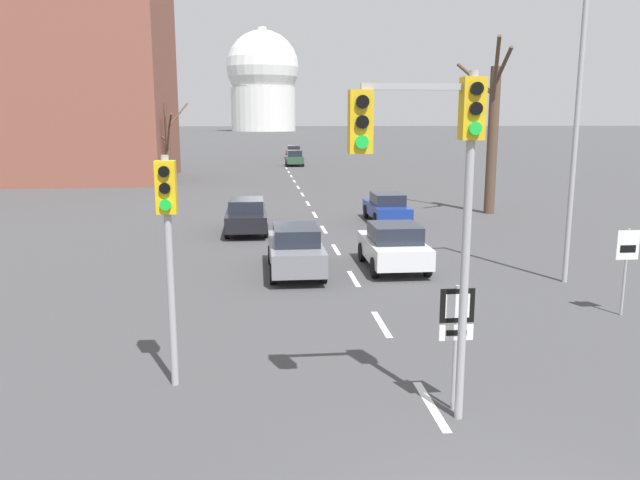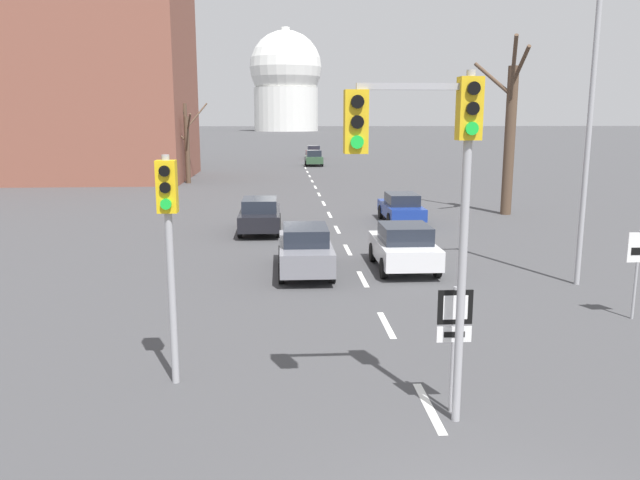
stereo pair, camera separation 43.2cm
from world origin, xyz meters
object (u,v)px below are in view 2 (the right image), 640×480
(sedan_mid_centre, at_px, (313,152))
(traffic_signal_centre_tall, at_px, (430,162))
(route_sign_post, at_px, (454,329))
(street_lamp_right, at_px, (584,93))
(sedan_far_right, at_px, (404,246))
(sedan_distant_centre, at_px, (401,207))
(sedan_far_left, at_px, (314,158))
(sedan_near_right, at_px, (305,249))
(speed_limit_sign, at_px, (638,260))
(traffic_signal_near_left, at_px, (169,226))
(sedan_near_left, at_px, (260,215))

(sedan_mid_centre, bearing_deg, traffic_signal_centre_tall, -91.54)
(route_sign_post, relative_size, street_lamp_right, 0.23)
(sedan_far_right, bearing_deg, route_sign_post, -96.62)
(traffic_signal_centre_tall, relative_size, sedan_distant_centre, 1.36)
(street_lamp_right, xyz_separation_m, sedan_distant_centre, (-2.98, 11.73, -5.01))
(sedan_far_left, bearing_deg, sedan_far_right, -89.37)
(traffic_signal_centre_tall, bearing_deg, sedan_near_right, 98.46)
(speed_limit_sign, xyz_separation_m, sedan_far_right, (-4.81, 5.63, -0.75))
(sedan_distant_centre, bearing_deg, sedan_mid_centre, 91.91)
(traffic_signal_near_left, height_order, speed_limit_sign, traffic_signal_near_left)
(street_lamp_right, relative_size, sedan_distant_centre, 2.29)
(sedan_near_left, distance_m, sedan_distant_centre, 7.11)
(sedan_near_right, xyz_separation_m, sedan_mid_centre, (3.43, 59.38, 0.01))
(sedan_near_right, relative_size, sedan_mid_centre, 1.03)
(sedan_near_left, height_order, sedan_mid_centre, sedan_mid_centre)
(route_sign_post, relative_size, sedan_near_right, 0.51)
(sedan_mid_centre, bearing_deg, traffic_signal_near_left, -95.29)
(traffic_signal_near_left, xyz_separation_m, speed_limit_sign, (11.01, 3.21, -1.53))
(street_lamp_right, distance_m, sedan_mid_centre, 61.73)
(traffic_signal_centre_tall, bearing_deg, sedan_far_right, 80.50)
(traffic_signal_centre_tall, distance_m, speed_limit_sign, 8.79)
(sedan_mid_centre, bearing_deg, sedan_far_left, -92.81)
(traffic_signal_centre_tall, height_order, traffic_signal_near_left, traffic_signal_centre_tall)
(traffic_signal_near_left, bearing_deg, traffic_signal_centre_tall, -23.00)
(speed_limit_sign, height_order, sedan_far_left, speed_limit_sign)
(traffic_signal_near_left, xyz_separation_m, sedan_near_left, (1.14, 16.26, -2.29))
(traffic_signal_centre_tall, bearing_deg, speed_limit_sign, 37.58)
(street_lamp_right, bearing_deg, sedan_near_right, 166.27)
(street_lamp_right, distance_m, sedan_near_right, 9.67)
(traffic_signal_centre_tall, xyz_separation_m, traffic_signal_near_left, (-4.41, 1.87, -1.29))
(sedan_near_right, bearing_deg, sedan_mid_centre, 86.70)
(traffic_signal_near_left, bearing_deg, sedan_distant_centre, 66.56)
(traffic_signal_centre_tall, xyz_separation_m, sedan_mid_centre, (1.88, 69.81, -3.55))
(sedan_near_right, distance_m, sedan_far_left, 47.28)
(sedan_near_left, relative_size, sedan_mid_centre, 1.07)
(route_sign_post, height_order, sedan_far_left, route_sign_post)
(sedan_far_left, distance_m, sedan_distant_centre, 37.50)
(traffic_signal_centre_tall, distance_m, sedan_far_right, 11.43)
(traffic_signal_centre_tall, distance_m, sedan_near_right, 11.13)
(sedan_far_left, bearing_deg, route_sign_post, -90.69)
(sedan_near_left, bearing_deg, sedan_distant_centre, 16.84)
(route_sign_post, xyz_separation_m, sedan_far_right, (1.21, 10.39, -0.73))
(traffic_signal_near_left, relative_size, street_lamp_right, 0.45)
(sedan_distant_centre, bearing_deg, speed_limit_sign, -78.52)
(speed_limit_sign, distance_m, sedan_far_left, 52.82)
(speed_limit_sign, relative_size, sedan_near_right, 0.52)
(sedan_near_left, height_order, sedan_far_right, sedan_far_right)
(sedan_near_left, relative_size, sedan_distant_centre, 1.08)
(route_sign_post, height_order, speed_limit_sign, speed_limit_sign)
(sedan_near_left, bearing_deg, sedan_far_right, -55.69)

